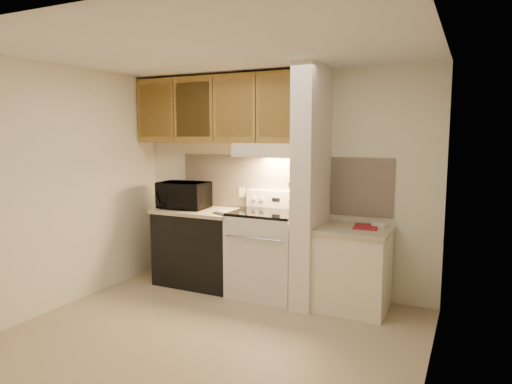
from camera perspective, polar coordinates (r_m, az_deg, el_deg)
The scene contains 50 objects.
floor at distance 4.34m, azimuth -5.23°, elevation -17.27°, with size 3.60×3.60×0.00m, color tan.
ceiling at distance 4.01m, azimuth -5.66°, elevation 17.29°, with size 3.60×3.60×0.00m, color white.
wall_back at distance 5.32m, azimuth 2.95°, elevation 1.30°, with size 3.60×0.02×2.50m, color white.
wall_left at distance 5.15m, azimuth -22.85°, elevation 0.56°, with size 0.02×3.00×2.50m, color white.
wall_right at distance 3.43m, azimuth 21.28°, elevation -2.42°, with size 0.02×3.00×2.50m, color white.
backsplash at distance 5.31m, azimuth 2.90°, elevation 1.13°, with size 2.60×0.02×0.63m, color beige.
range_body at distance 5.15m, azimuth 1.39°, elevation -7.83°, with size 0.76×0.65×0.92m, color silver.
oven_window at distance 4.86m, azimuth -0.17°, elevation -8.25°, with size 0.50×0.01×0.30m, color black.
oven_handle at distance 4.77m, azimuth -0.37°, elevation -5.81°, with size 0.02×0.02×0.65m, color silver.
cooktop at distance 5.05m, azimuth 1.40°, elevation -2.62°, with size 0.74×0.64×0.03m, color black.
range_backguard at distance 5.29m, azimuth 2.68°, elevation -0.91°, with size 0.76×0.08×0.20m, color silver.
range_display at distance 5.25m, azimuth 2.50°, elevation -0.97°, with size 0.10×0.01×0.04m, color black.
range_knob_left_outer at distance 5.36m, azimuth -0.26°, elevation -0.79°, with size 0.05×0.05×0.02m, color silver.
range_knob_left_inner at distance 5.32m, azimuth 0.71°, elevation -0.86°, with size 0.05×0.05×0.02m, color silver.
range_knob_right_inner at distance 5.18m, azimuth 4.32°, elevation -1.10°, with size 0.05×0.05×0.02m, color silver.
range_knob_right_outer at distance 5.14m, azimuth 5.36°, elevation -1.16°, with size 0.05×0.05×0.02m, color silver.
dishwasher_front at distance 5.57m, azimuth -6.90°, elevation -6.99°, with size 1.00×0.63×0.87m, color black.
left_countertop at distance 5.48m, azimuth -6.98°, elevation -2.37°, with size 1.04×0.67×0.04m, color #BBB092.
spoon_rest at distance 5.10m, azimuth -4.41°, elevation -2.73°, with size 0.23×0.07×0.02m, color black.
teal_jar at distance 5.82m, azimuth -8.86°, elevation -1.12°, with size 0.09×0.09×0.10m, color #2B6357.
outlet at distance 5.52m, azimuth -1.77°, elevation -0.05°, with size 0.08×0.01×0.12m, color #F5E9CE.
microwave at distance 5.56m, azimuth -9.02°, elevation -0.40°, with size 0.58×0.39×0.32m, color black.
partition_pillar at distance 4.81m, azimuth 6.93°, elevation 0.64°, with size 0.22×0.70×2.50m, color white.
pillar_trim at distance 4.85m, azimuth 5.64°, elevation 1.30°, with size 0.01×0.70×0.04m, color olive.
knife_strip at distance 4.80m, azimuth 5.37°, elevation 1.49°, with size 0.02×0.42×0.04m, color black.
knife_blade_a at distance 4.67m, azimuth 4.55°, elevation 0.10°, with size 0.01×0.04×0.16m, color silver.
knife_handle_a at distance 4.66m, azimuth 4.61°, elevation 1.95°, with size 0.02×0.02×0.10m, color black.
knife_blade_b at distance 4.75m, azimuth 4.93°, elevation 0.10°, with size 0.01×0.04×0.18m, color silver.
knife_handle_b at distance 4.73m, azimuth 4.95°, elevation 2.02°, with size 0.02×0.02×0.10m, color black.
knife_blade_c at distance 4.81m, azimuth 5.21°, elevation 0.07°, with size 0.01×0.04×0.20m, color silver.
knife_handle_c at distance 4.81m, azimuth 5.31°, elevation 2.10°, with size 0.02×0.02×0.10m, color black.
knife_blade_d at distance 4.88m, azimuth 5.50°, elevation 0.39°, with size 0.01×0.04×0.16m, color silver.
knife_handle_d at distance 4.88m, azimuth 5.61°, elevation 2.17°, with size 0.02×0.02×0.10m, color black.
knife_blade_e at distance 4.98m, azimuth 5.93°, elevation 0.41°, with size 0.01×0.04×0.18m, color silver.
knife_handle_e at distance 4.96m, azimuth 5.93°, elevation 2.24°, with size 0.02×0.02×0.10m, color black.
oven_mitt at distance 5.03m, azimuth 6.12°, elevation -0.20°, with size 0.03×0.10×0.25m, color gray.
right_cab_base at distance 4.86m, azimuth 12.00°, elevation -9.59°, with size 0.70×0.60×0.81m, color #F5E9CE.
right_countertop at distance 4.75m, azimuth 12.13°, elevation -4.68°, with size 0.74×0.64×0.04m, color #BBB092.
red_folder at distance 4.82m, azimuth 13.58°, elevation -4.24°, with size 0.24×0.32×0.01m, color maroon.
white_box at distance 4.87m, azimuth 15.16°, elevation -4.02°, with size 0.13×0.09×0.04m, color white.
range_hood at distance 5.09m, azimuth 2.01°, elevation 5.28°, with size 0.78×0.44×0.15m, color #F5E9CE.
hood_lip at distance 4.90m, azimuth 1.02°, elevation 4.68°, with size 0.78×0.04×0.06m, color #F5E9CE.
upper_cabinets at distance 5.45m, azimuth -4.54°, elevation 10.22°, with size 2.18×0.33×0.77m, color olive.
cab_door_a at distance 5.78m, azimuth -12.49°, elevation 9.90°, with size 0.46×0.01×0.63m, color olive.
cab_gap_a at distance 5.61m, azimuth -10.27°, elevation 10.04°, with size 0.01×0.01×0.73m, color black.
cab_door_b at distance 5.46m, azimuth -7.91°, elevation 10.17°, with size 0.46×0.01×0.63m, color olive.
cab_gap_b at distance 5.31m, azimuth -5.43°, elevation 10.29°, with size 0.01×0.01×0.73m, color black.
cab_door_c at distance 5.18m, azimuth -2.79°, elevation 10.40°, with size 0.46×0.01×0.63m, color olive.
cab_gap_c at distance 5.05m, azimuth -0.04°, elevation 10.49°, with size 0.01×0.01×0.73m, color black.
cab_door_d at distance 4.94m, azimuth 2.87°, elevation 10.55°, with size 0.46×0.01×0.63m, color olive.
Camera 1 is at (2.05, -3.38, 1.79)m, focal length 32.00 mm.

